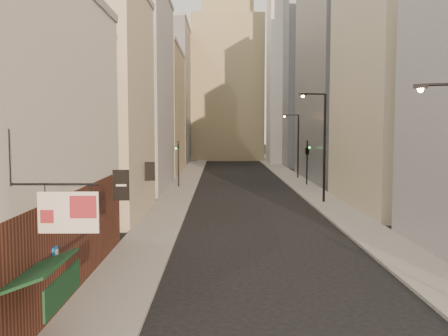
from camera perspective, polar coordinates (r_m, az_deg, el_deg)
The scene contains 15 objects.
sidewalk_left at distance 65.43m, azimuth -3.97°, elevation -0.91°, with size 3.00×140.00×0.15m, color gray.
sidewalk_right at distance 65.92m, azimuth 7.38°, elevation -0.89°, with size 3.00×140.00×0.15m, color gray.
left_bldg_beige at distance 37.27m, azimuth -15.35°, elevation 6.97°, with size 8.00×12.00×16.00m, color #B3A78B.
left_bldg_grey at distance 52.98m, azimuth -10.91°, elevation 8.47°, with size 8.00×16.00×20.00m, color gray.
left_bldg_tan at distance 70.67m, azimuth -8.24°, elevation 6.31°, with size 8.00×18.00×17.00m, color #96875F.
left_bldg_wingrid at distance 90.67m, azimuth -6.55°, elevation 8.16°, with size 8.00×20.00×24.00m, color gray.
right_bldg_beige at distance 42.71m, azimuth 19.65°, elevation 9.23°, with size 8.00×16.00×20.00m, color #B3A78B.
right_bldg_wingrid at distance 62.09m, azimuth 13.27°, elevation 10.63°, with size 8.00×20.00×26.00m, color gray.
highrise at distance 92.39m, azimuth 12.90°, elevation 16.56°, with size 21.00×23.00×51.20m.
clock_tower at distance 102.63m, azimuth 0.38°, elevation 10.93°, with size 14.00×14.00×44.90m.
white_tower at distance 89.72m, azimuth 7.72°, elevation 12.42°, with size 8.00×8.00×41.50m.
streetlamp_mid at distance 42.43m, azimuth 11.14°, elevation 3.03°, with size 2.36×0.82×9.21m.
streetlamp_far at distance 62.44m, azimuth 8.29°, elevation 2.92°, with size 2.01×0.85×7.99m.
traffic_light_left at distance 52.84m, azimuth -5.24°, elevation 1.62°, with size 0.60×0.53×5.00m.
traffic_light_right at distance 55.28m, azimuth 9.48°, elevation 2.06°, with size 0.81×0.81×5.00m.
Camera 1 is at (-2.51, -10.00, 6.38)m, focal length 40.00 mm.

